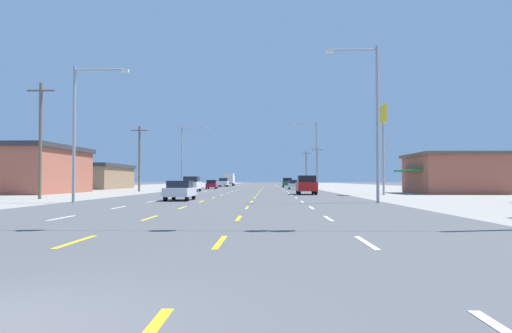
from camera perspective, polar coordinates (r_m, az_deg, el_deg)
name	(u,v)px	position (r m, az deg, el deg)	size (l,w,h in m)	color
ground_plane	(248,191)	(71.03, -0.93, -2.79)	(572.00, 572.00, 0.00)	#4C4C4F
lot_apron_left	(77,191)	(76.17, -19.89, -2.61)	(28.00, 440.00, 0.01)	gray
lot_apron_right	(422,191)	(74.26, 18.55, -2.65)	(28.00, 440.00, 0.01)	gray
lane_markings	(255,187)	(109.51, -0.10, -2.36)	(10.64, 227.60, 0.01)	white
signal_span_wire	(189,46)	(16.50, -7.67, 13.59)	(25.97, 0.53, 9.41)	brown
sedan_inner_left_nearest	(180,190)	(37.20, -8.71, -2.71)	(1.80, 4.50, 1.46)	silver
suv_far_right_near	(306,185)	(52.37, 5.80, -2.09)	(1.98, 4.90, 1.98)	red
suv_far_left_mid	(192,184)	(65.91, -7.38, -1.98)	(1.98, 4.90, 1.98)	white
hatchback_far_right_midfar	(294,185)	(82.61, 4.36, -2.07)	(1.72, 3.90, 1.54)	silver
hatchback_far_left_far	(212,184)	(86.03, -5.09, -2.05)	(1.72, 3.90, 1.54)	maroon
suv_far_right_farther	(287,182)	(105.44, 3.60, -1.84)	(1.98, 4.90, 1.98)	#235B2D
suv_far_left_farthest	(224,182)	(112.66, -3.74, -1.82)	(1.98, 4.90, 1.98)	white
box_truck_far_left_distant_a	(229,179)	(129.16, -3.09, -1.43)	(2.40, 7.20, 3.23)	white
storefront_left_row_1	(30,169)	(62.51, -24.53, -0.29)	(9.90, 15.46, 5.44)	#A35642
storefront_left_row_2	(96,176)	(90.91, -17.87, -1.08)	(9.30, 18.09, 4.28)	#8C6B4C
storefront_right_row_1	(457,173)	(60.18, 22.03, -0.73)	(11.26, 10.72, 4.49)	#A35642
pole_sign_right_row_1	(383,126)	(51.71, 14.39, 4.49)	(0.24, 2.24, 9.03)	gray
streetlight_left_row_0	(80,123)	(35.53, -19.57, 4.69)	(3.77, 0.26, 9.21)	gray
streetlight_right_row_0	(373,113)	(33.98, 13.25, 5.95)	(3.52, 0.26, 10.44)	gray
streetlight_left_row_1	(185,153)	(75.73, -8.18, 1.56)	(4.23, 0.26, 9.69)	gray
streetlight_right_row_1	(314,151)	(75.00, 6.70, 1.77)	(3.74, 0.26, 10.27)	gray
utility_pole_left_row_0	(40,138)	(43.19, -23.50, 2.97)	(2.20, 0.26, 9.26)	brown
utility_pole_left_row_1	(139,157)	(67.34, -13.24, 1.04)	(2.20, 0.26, 8.69)	brown
utility_pole_right_row_2	(317,166)	(103.24, 7.04, 0.03)	(2.20, 0.26, 8.38)	brown
utility_pole_right_row_3	(306,168)	(129.66, 5.78, -0.14)	(2.20, 0.26, 9.09)	brown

